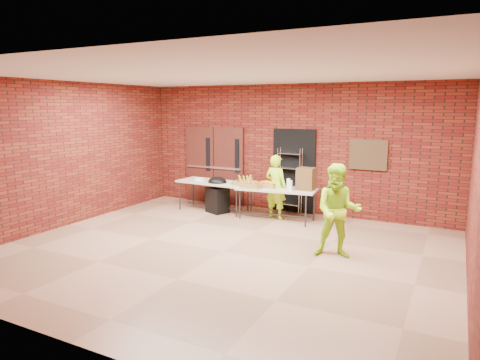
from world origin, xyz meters
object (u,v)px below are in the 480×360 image
Objects in this scene: table_right at (277,191)px; volunteer_woman at (276,187)px; wire_rack at (289,181)px; covered_grill at (217,195)px; table_left at (213,184)px; coffee_dispenser at (306,179)px; volunteer_man at (338,211)px.

volunteer_woman is at bearing 119.01° from table_right.
wire_rack reaches higher than table_right.
wire_rack is 1.84m from covered_grill.
table_right is at bearing -85.01° from wire_rack.
table_left reaches higher than table_right.
coffee_dispenser reaches higher than table_right.
wire_rack is at bearing 81.90° from table_right.
table_right is 3.75× the size of coffee_dispenser.
table_right is 1.62m from covered_grill.
table_right is at bearing 135.46° from volunteer_woman.
volunteer_man is (1.89, -2.62, 0.02)m from wire_rack.
coffee_dispenser is at bearing 26.76° from covered_grill.
coffee_dispenser is at bearing 4.52° from table_left.
table_right is 0.75m from coffee_dispenser.
covered_grill reaches higher than table_left.
covered_grill is at bearing -175.90° from coffee_dispenser.
wire_rack is 1.80× the size of covered_grill.
coffee_dispenser is (0.64, -0.63, 0.19)m from wire_rack.
table_left is 1.71m from volunteer_woman.
table_left is at bearing 138.73° from volunteer_man.
table_right is 2.10× the size of covered_grill.
coffee_dispenser is 2.33m from covered_grill.
wire_rack reaches higher than table_left.
wire_rack is 0.85× the size of table_right.
wire_rack is 1.06× the size of volunteer_woman.
volunteer_woman reaches higher than table_right.
volunteer_woman reaches higher than table_left.
table_left is at bearing -178.74° from coffee_dispenser.
wire_rack is 0.68m from volunteer_woman.
volunteer_woman is (-0.09, -0.68, -0.05)m from wire_rack.
volunteer_man is at bearing -4.85° from covered_grill.
volunteer_man reaches higher than table_left.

